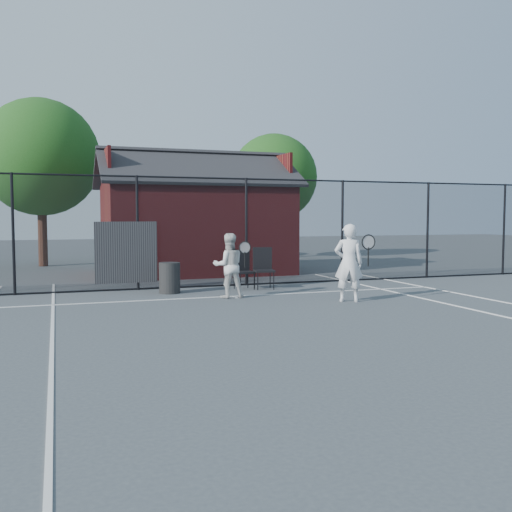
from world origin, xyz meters
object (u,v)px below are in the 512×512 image
object	(u,v)px
chair_left	(264,269)
clubhouse	(196,226)
chair_right	(244,270)
waste_bin	(170,278)
player_back	(229,266)
player_front	(349,263)

from	to	relation	value
chair_left	clubhouse	bearing A→B (deg)	105.99
chair_right	waste_bin	bearing A→B (deg)	177.17
player_back	waste_bin	xyz separation A→B (m)	(-1.18, 1.25, -0.38)
chair_right	chair_left	bearing A→B (deg)	-18.72
chair_right	waste_bin	distance (m)	2.02
player_back	waste_bin	bearing A→B (deg)	133.29
clubhouse	chair_right	bearing A→B (deg)	-87.86
clubhouse	player_front	bearing A→B (deg)	-77.23
waste_bin	chair_right	bearing A→B (deg)	3.30
player_front	player_back	distance (m)	2.83
player_front	clubhouse	bearing A→B (deg)	102.77
player_back	chair_right	distance (m)	1.63
player_back	waste_bin	world-z (taller)	player_back
waste_bin	clubhouse	bearing A→B (deg)	69.44
player_front	chair_right	distance (m)	3.29
waste_bin	player_front	bearing A→B (deg)	-37.62
player_front	chair_left	xyz separation A→B (m)	(-1.03, 2.75, -0.35)
clubhouse	chair_left	distance (m)	5.06
chair_left	waste_bin	distance (m)	2.54
player_front	player_back	world-z (taller)	player_front
player_front	waste_bin	bearing A→B (deg)	142.38
clubhouse	chair_right	size ratio (longest dim) A/B	6.48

